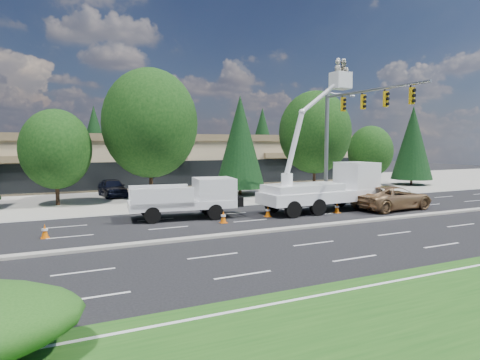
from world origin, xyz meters
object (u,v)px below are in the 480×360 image
signal_mast (344,124)px  minivan (393,198)px  bucket_truck (328,180)px  utility_pickup (190,202)px

signal_mast → minivan: signal_mast is taller
bucket_truck → minivan: size_ratio=1.73×
utility_pickup → minivan: utility_pickup is taller
bucket_truck → minivan: (4.48, -1.43, -1.31)m
signal_mast → minivan: 6.79m
bucket_truck → minivan: bearing=-19.8°
signal_mast → bucket_truck: bearing=-142.1°
utility_pickup → bucket_truck: bucket_truck is taller
utility_pickup → minivan: bearing=-3.7°
utility_pickup → bucket_truck: size_ratio=0.65×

